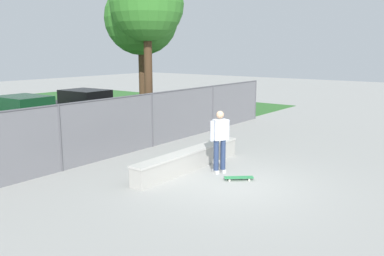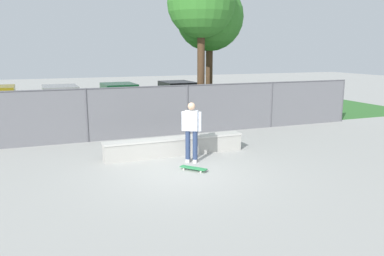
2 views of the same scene
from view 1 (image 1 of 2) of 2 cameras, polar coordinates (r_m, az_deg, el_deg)
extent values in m
plane|color=#9E9E99|center=(11.00, 5.07, -7.79)|extent=(80.00, 80.00, 0.00)
cube|color=#A8A59E|center=(12.22, -0.39, -4.56)|extent=(4.56, 0.47, 0.52)
cube|color=beige|center=(12.15, -0.39, -3.23)|extent=(4.60, 0.51, 0.06)
cube|color=beige|center=(11.90, 3.30, -6.07)|extent=(0.22, 0.28, 0.10)
cube|color=beige|center=(12.00, 4.25, -5.94)|extent=(0.22, 0.28, 0.10)
cylinder|color=navy|center=(11.74, 3.39, -3.82)|extent=(0.15, 0.15, 0.88)
cylinder|color=navy|center=(11.84, 4.35, -3.71)|extent=(0.15, 0.15, 0.88)
cube|color=silver|center=(11.63, 3.92, -0.23)|extent=(0.44, 0.38, 0.60)
cylinder|color=silver|center=(11.52, 2.81, -0.42)|extent=(0.10, 0.10, 0.58)
cylinder|color=silver|center=(11.74, 5.00, -0.24)|extent=(0.10, 0.10, 0.58)
sphere|color=tan|center=(11.55, 3.95, 1.86)|extent=(0.22, 0.22, 0.22)
cube|color=#2D8C4C|center=(11.32, 6.56, -6.87)|extent=(0.68, 0.73, 0.02)
cube|color=#B2B2B7|center=(11.37, 7.91, -6.90)|extent=(0.15, 0.14, 0.02)
cube|color=#B2B2B7|center=(11.28, 5.19, -7.00)|extent=(0.15, 0.14, 0.02)
cylinder|color=silver|center=(11.31, 8.00, -7.20)|extent=(0.06, 0.06, 0.05)
cylinder|color=silver|center=(11.46, 7.82, -6.94)|extent=(0.06, 0.06, 0.05)
cylinder|color=silver|center=(11.21, 5.25, -7.30)|extent=(0.06, 0.06, 0.05)
cylinder|color=silver|center=(11.37, 5.12, -7.03)|extent=(0.06, 0.06, 0.05)
cylinder|color=#4C4C51|center=(12.43, -17.93, -1.35)|extent=(0.07, 0.07, 1.99)
cylinder|color=#4C4C51|center=(14.96, -5.60, 1.12)|extent=(0.07, 0.07, 1.99)
cylinder|color=#4C4C51|center=(18.00, 2.89, 2.80)|extent=(0.07, 0.07, 1.99)
cylinder|color=#4C4C51|center=(21.32, 8.85, 3.94)|extent=(0.07, 0.07, 1.99)
cylinder|color=#4C4C51|center=(13.47, -11.34, 4.04)|extent=(19.58, 0.05, 0.05)
cube|color=slate|center=(13.62, -11.19, 0.00)|extent=(19.58, 0.01, 1.99)
cylinder|color=#47301E|center=(16.32, -6.09, 5.79)|extent=(0.32, 0.32, 4.18)
sphere|color=#337528|center=(16.35, -6.32, 16.89)|extent=(2.85, 2.85, 2.85)
cylinder|color=#47301E|center=(17.80, -6.88, 5.37)|extent=(0.32, 0.32, 3.68)
sphere|color=#337528|center=(17.77, -7.10, 15.02)|extent=(3.08, 3.08, 3.08)
cube|color=#1E6638|center=(18.38, -22.62, 1.11)|extent=(1.96, 4.27, 0.70)
cube|color=#10381E|center=(18.16, -22.51, 3.15)|extent=(1.68, 2.16, 0.64)
cylinder|color=black|center=(19.99, -22.40, 0.83)|extent=(0.24, 0.65, 0.64)
cylinder|color=black|center=(16.88, -22.71, -0.90)|extent=(0.24, 0.65, 0.64)
cylinder|color=black|center=(17.88, -17.86, 0.03)|extent=(0.24, 0.65, 0.64)
cube|color=black|center=(20.26, -14.89, 2.41)|extent=(1.96, 4.27, 0.70)
cube|color=black|center=(20.06, -14.70, 4.27)|extent=(1.68, 2.16, 0.64)
cylinder|color=black|center=(20.78, -19.06, 1.41)|extent=(0.24, 0.65, 0.64)
cylinder|color=black|center=(21.87, -15.26, 2.07)|extent=(0.24, 0.65, 0.64)
cylinder|color=black|center=(18.76, -14.35, 0.71)|extent=(0.24, 0.65, 0.64)
cylinder|color=black|center=(19.96, -10.45, 1.46)|extent=(0.24, 0.65, 0.64)
camera|label=2|loc=(6.96, 72.81, 1.57)|focal=35.37mm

